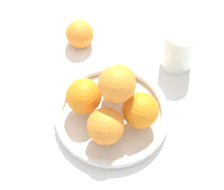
% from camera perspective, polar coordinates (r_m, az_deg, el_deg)
% --- Properties ---
extents(ground_plane, '(4.00, 4.00, 0.00)m').
position_cam_1_polar(ground_plane, '(0.88, 0.00, -3.46)').
color(ground_plane, white).
extents(fruit_bowl, '(0.26, 0.26, 0.03)m').
position_cam_1_polar(fruit_bowl, '(0.86, 0.00, -2.97)').
color(fruit_bowl, silver).
rests_on(fruit_bowl, ground_plane).
extents(orange_pile, '(0.21, 0.20, 0.14)m').
position_cam_1_polar(orange_pile, '(0.80, 0.15, -0.82)').
color(orange_pile, orange).
rests_on(orange_pile, fruit_bowl).
extents(stray_orange, '(0.07, 0.07, 0.07)m').
position_cam_1_polar(stray_orange, '(0.98, -4.94, 9.28)').
color(stray_orange, orange).
rests_on(stray_orange, ground_plane).
extents(drinking_glass, '(0.08, 0.08, 0.11)m').
position_cam_1_polar(drinking_glass, '(0.93, 10.16, 7.00)').
color(drinking_glass, silver).
rests_on(drinking_glass, ground_plane).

